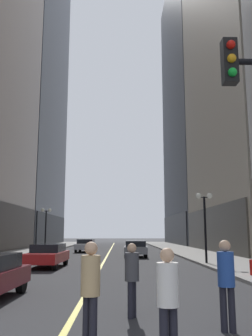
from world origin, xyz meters
The scene contains 15 objects.
ground_plane centered at (0.00, 35.00, 0.00)m, with size 200.00×200.00×0.00m, color #2D2D30.
sidewalk_left centered at (-8.25, 35.00, 0.07)m, with size 4.50×78.00×0.15m, color gray.
sidewalk_right centered at (8.25, 35.00, 0.07)m, with size 4.50×78.00×0.15m, color gray.
lane_centre_stripe centered at (0.00, 35.00, 0.00)m, with size 0.16×70.00×0.01m, color #E5D64C.
building_left_far centered at (-18.30, 60.00, 40.93)m, with size 15.77×26.00×82.00m.
building_right_far centered at (16.78, 60.00, 25.30)m, with size 12.75×26.00×50.77m.
car_red centered at (-3.06, 18.11, 0.72)m, with size 1.90×4.66×1.32m.
car_grey centered at (2.41, 27.11, 0.72)m, with size 1.97×4.10×1.32m.
car_silver centered at (-2.48, 35.56, 0.72)m, with size 1.91×4.62×1.32m.
pedestrian_with_orange_bag centered at (1.39, 5.41, 0.99)m, with size 0.46×0.46×1.70m.
pedestrian_in_white_shirt centered at (1.84, 2.33, 1.00)m, with size 0.44×0.44×1.72m.
pedestrian_in_tan_trench centered at (0.59, 3.08, 1.05)m, with size 0.48×0.48×1.80m.
pedestrian_in_blue_hoodie centered at (3.26, 4.11, 1.06)m, with size 0.42×0.42×1.80m.
street_lamp_left_far centered at (-6.40, 33.86, 3.26)m, with size 1.06×0.36×4.43m.
street_lamp_right_mid centered at (6.40, 19.24, 3.26)m, with size 1.06×0.36×4.43m.
Camera 1 is at (1.09, -3.53, 1.95)m, focal length 38.93 mm.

